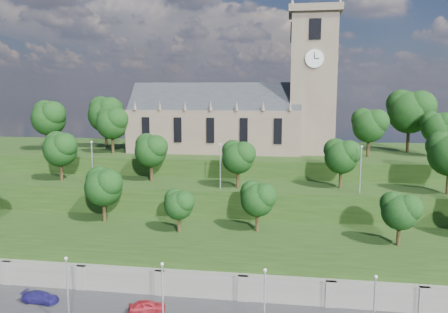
# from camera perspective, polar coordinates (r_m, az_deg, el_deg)

# --- Properties ---
(retaining_wall) EXTENTS (160.00, 2.10, 5.00)m
(retaining_wall) POSITION_cam_1_polar(r_m,az_deg,el_deg) (54.86, -2.89, -17.09)
(retaining_wall) COLOR slate
(retaining_wall) RESTS_ON ground
(embankment_lower) EXTENTS (160.00, 12.00, 8.00)m
(embankment_lower) POSITION_cam_1_polar(r_m,az_deg,el_deg) (59.71, -1.72, -13.36)
(embankment_lower) COLOR #1D3612
(embankment_lower) RESTS_ON ground
(embankment_upper) EXTENTS (160.00, 10.00, 12.00)m
(embankment_upper) POSITION_cam_1_polar(r_m,az_deg,el_deg) (69.31, -0.09, -8.53)
(embankment_upper) COLOR #1D3612
(embankment_upper) RESTS_ON ground
(hilltop) EXTENTS (160.00, 32.00, 15.00)m
(hilltop) POSITION_cam_1_polar(r_m,az_deg,el_deg) (89.14, 1.95, -3.77)
(hilltop) COLOR #1D3612
(hilltop) RESTS_ON ground
(church) EXTENTS (38.60, 12.35, 27.60)m
(church) POSITION_cam_1_polar(r_m,az_deg,el_deg) (83.21, 2.22, 5.82)
(church) COLOR brown
(church) RESTS_ON hilltop
(trees_lower) EXTENTS (69.68, 8.77, 7.82)m
(trees_lower) POSITION_cam_1_polar(r_m,az_deg,el_deg) (57.13, 1.06, -5.27)
(trees_lower) COLOR #2D2211
(trees_lower) RESTS_ON embankment_lower
(trees_upper) EXTENTS (64.54, 8.51, 8.78)m
(trees_upper) POSITION_cam_1_polar(r_m,az_deg,el_deg) (65.53, 3.77, 0.68)
(trees_upper) COLOR #2D2211
(trees_upper) RESTS_ON embankment_upper
(trees_hilltop) EXTENTS (78.23, 16.86, 11.81)m
(trees_hilltop) POSITION_cam_1_polar(r_m,az_deg,el_deg) (82.82, 2.39, 5.36)
(trees_hilltop) COLOR #2D2211
(trees_hilltop) RESTS_ON hilltop
(lamp_posts_promenade) EXTENTS (60.36, 0.36, 7.68)m
(lamp_posts_promenade) POSITION_cam_1_polar(r_m,az_deg,el_deg) (45.32, -8.02, -17.33)
(lamp_posts_promenade) COLOR #B2B2B7
(lamp_posts_promenade) RESTS_ON promenade
(lamp_posts_upper) EXTENTS (40.36, 0.36, 6.80)m
(lamp_posts_upper) POSITION_cam_1_polar(r_m,az_deg,el_deg) (64.21, -0.49, -0.73)
(lamp_posts_upper) COLOR #B2B2B7
(lamp_posts_upper) RESTS_ON embankment_upper
(car_left) EXTENTS (4.36, 2.88, 1.38)m
(car_left) POSITION_cam_1_polar(r_m,az_deg,el_deg) (51.57, -10.00, -18.72)
(car_left) COLOR #AE1D27
(car_left) RESTS_ON promenade
(car_right) EXTENTS (4.38, 1.95, 1.25)m
(car_right) POSITION_cam_1_polar(r_m,az_deg,el_deg) (57.10, -22.86, -16.57)
(car_right) COLOR navy
(car_right) RESTS_ON promenade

